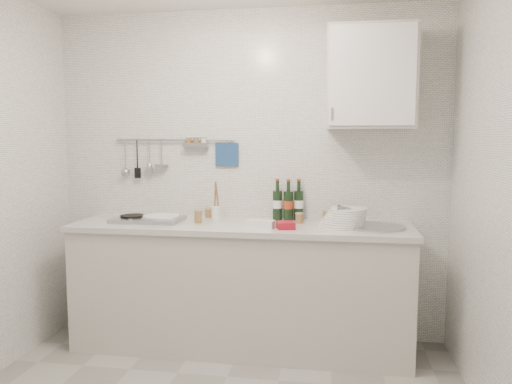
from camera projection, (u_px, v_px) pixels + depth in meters
back_wall at (248, 175)px, 3.85m from camera, size 3.00×0.02×2.50m
counter at (242, 289)px, 3.65m from camera, size 2.44×0.64×0.96m
wall_rail at (172, 152)px, 3.89m from camera, size 0.98×0.09×0.34m
wall_cabinet at (371, 78)px, 3.46m from camera, size 0.60×0.38×0.70m
plate_stack_hob at (160, 219)px, 3.68m from camera, size 0.30×0.29×0.05m
plate_stack_sink at (345, 218)px, 3.49m from camera, size 0.34×0.32×0.14m
wine_bottles at (288, 200)px, 3.74m from camera, size 0.23×0.12×0.31m
butter_dish at (261, 224)px, 3.42m from camera, size 0.19×0.11×0.06m
strawberry_punnet at (286, 225)px, 3.39m from camera, size 0.14×0.14×0.05m
utensil_crock at (216, 211)px, 3.76m from camera, size 0.07×0.07×0.29m
jar_a at (209, 213)px, 3.88m from camera, size 0.06×0.06×0.08m
jar_b at (326, 216)px, 3.68m from camera, size 0.06×0.06×0.08m
jar_c at (299, 218)px, 3.62m from camera, size 0.06×0.06×0.08m
jar_d at (198, 216)px, 3.64m from camera, size 0.06×0.06×0.10m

